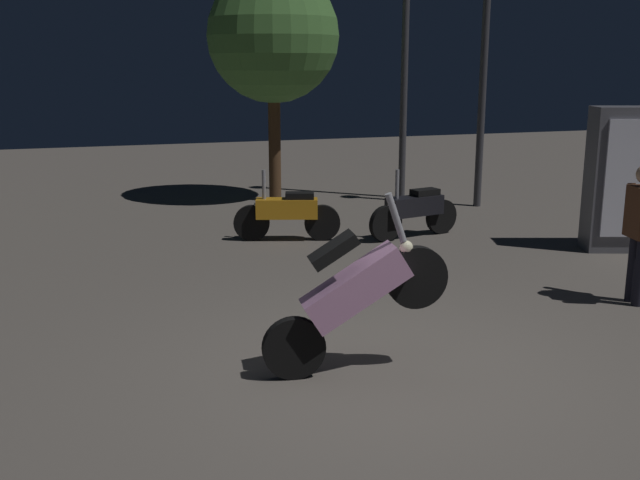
% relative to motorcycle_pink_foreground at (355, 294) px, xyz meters
% --- Properties ---
extents(ground_plane, '(40.00, 40.00, 0.00)m').
position_rel_motorcycle_pink_foreground_xyz_m(ground_plane, '(0.30, -0.10, -0.74)').
color(ground_plane, '#605951').
extents(motorcycle_pink_foreground, '(1.66, 0.42, 1.63)m').
position_rel_motorcycle_pink_foreground_xyz_m(motorcycle_pink_foreground, '(0.00, 0.00, 0.00)').
color(motorcycle_pink_foreground, black).
rests_on(motorcycle_pink_foreground, ground_plane).
extents(motorcycle_black_parked_left, '(1.64, 0.49, 1.11)m').
position_rel_motorcycle_pink_foreground_xyz_m(motorcycle_black_parked_left, '(2.79, 4.69, -0.31)').
color(motorcycle_black_parked_left, black).
rests_on(motorcycle_black_parked_left, ground_plane).
extents(motorcycle_orange_parked_right, '(1.62, 0.58, 1.11)m').
position_rel_motorcycle_pink_foreground_xyz_m(motorcycle_orange_parked_right, '(0.82, 5.11, -0.31)').
color(motorcycle_orange_parked_right, black).
rests_on(motorcycle_orange_parked_right, ground_plane).
extents(streetlamp_near, '(0.36, 0.36, 5.46)m').
position_rel_motorcycle_pink_foreground_xyz_m(streetlamp_near, '(4.07, 8.04, 2.68)').
color(streetlamp_near, '#38383D').
rests_on(streetlamp_near, ground_plane).
extents(streetlamp_far, '(0.36, 0.36, 4.35)m').
position_rel_motorcycle_pink_foreground_xyz_m(streetlamp_far, '(5.08, 6.73, 2.07)').
color(streetlamp_far, '#38383D').
rests_on(streetlamp_far, ground_plane).
extents(tree_left_bg, '(2.54, 2.54, 4.47)m').
position_rel_motorcycle_pink_foreground_xyz_m(tree_left_bg, '(1.51, 8.48, 2.44)').
color(tree_left_bg, '#4C331E').
rests_on(tree_left_bg, ground_plane).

